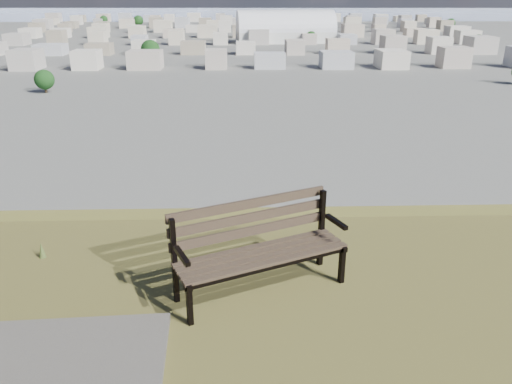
{
  "coord_description": "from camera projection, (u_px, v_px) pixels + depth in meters",
  "views": [
    {
      "loc": [
        -1.59,
        -2.15,
        27.84
      ],
      "look_at": [
        -1.4,
        4.21,
        25.3
      ],
      "focal_mm": 35.0,
      "sensor_mm": 36.0,
      "label": 1
    }
  ],
  "objects": [
    {
      "name": "arena",
      "position": [
        285.0,
        32.0,
        301.28
      ],
      "size": [
        59.92,
        29.81,
        24.43
      ],
      "rotation": [
        0.0,
        0.0,
        0.09
      ],
      "color": "silver",
      "rests_on": "ground"
    },
    {
      "name": "city_trees",
      "position": [
        199.0,
        33.0,
        305.9
      ],
      "size": [
        406.52,
        387.2,
        9.98
      ],
      "color": "#332719",
      "rests_on": "ground"
    },
    {
      "name": "bay_water",
      "position": [
        240.0,
        11.0,
        847.72
      ],
      "size": [
        2400.0,
        700.0,
        0.12
      ],
      "primitive_type": "cube",
      "color": "#99A5C3",
      "rests_on": "ground"
    },
    {
      "name": "park_bench",
      "position": [
        258.0,
        243.0,
        4.99
      ],
      "size": [
        1.81,
        1.21,
        0.91
      ],
      "rotation": [
        0.0,
        0.0,
        0.42
      ],
      "color": "#403525",
      "rests_on": "hilltop_mesa"
    },
    {
      "name": "city_blocks",
      "position": [
        242.0,
        28.0,
        377.18
      ],
      "size": [
        395.0,
        361.0,
        7.0
      ],
      "color": "beige",
      "rests_on": "ground"
    }
  ]
}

